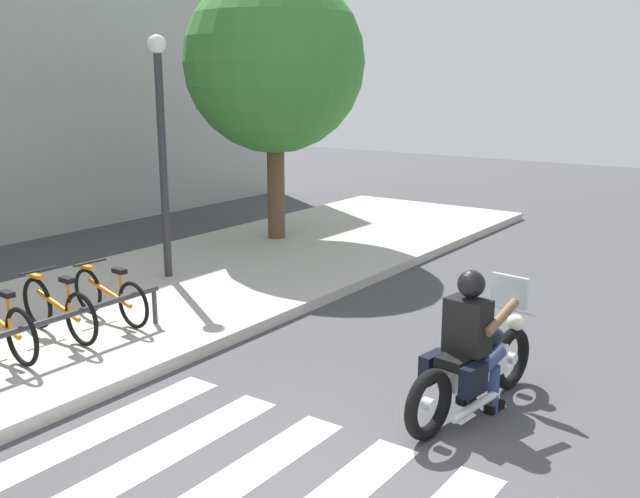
% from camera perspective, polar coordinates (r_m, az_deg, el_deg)
% --- Properties ---
extents(crosswalk_stripe_3, '(2.80, 0.40, 0.01)m').
position_cam_1_polar(crosswalk_stripe_3, '(6.05, -7.63, -18.29)').
color(crosswalk_stripe_3, white).
rests_on(crosswalk_stripe_3, ground).
extents(crosswalk_stripe_4, '(2.80, 0.40, 0.01)m').
position_cam_1_polar(crosswalk_stripe_4, '(6.56, -12.95, -15.86)').
color(crosswalk_stripe_4, white).
rests_on(crosswalk_stripe_4, ground).
extents(crosswalk_stripe_5, '(2.80, 0.40, 0.01)m').
position_cam_1_polar(crosswalk_stripe_5, '(7.12, -17.37, -13.69)').
color(crosswalk_stripe_5, white).
rests_on(crosswalk_stripe_5, ground).
extents(motorcycle, '(2.15, 0.73, 1.25)m').
position_cam_1_polar(motorcycle, '(7.17, 12.17, -9.09)').
color(motorcycle, black).
rests_on(motorcycle, ground).
extents(rider, '(0.68, 0.59, 1.45)m').
position_cam_1_polar(rider, '(6.98, 11.96, -6.47)').
color(rider, black).
rests_on(rider, ground).
extents(bicycle_4, '(0.48, 1.61, 0.78)m').
position_cam_1_polar(bicycle_4, '(9.12, -20.07, -4.46)').
color(bicycle_4, black).
rests_on(bicycle_4, sidewalk).
extents(bicycle_5, '(0.48, 1.58, 0.72)m').
position_cam_1_polar(bicycle_5, '(9.54, -16.38, -3.54)').
color(bicycle_5, black).
rests_on(bicycle_5, sidewalk).
extents(street_lamp, '(0.28, 0.28, 3.80)m').
position_cam_1_polar(street_lamp, '(11.17, -12.47, 8.80)').
color(street_lamp, '#2D2D33').
rests_on(street_lamp, ground).
extents(tree_near_rack, '(3.36, 3.36, 5.16)m').
position_cam_1_polar(tree_near_rack, '(13.75, -3.66, 14.55)').
color(tree_near_rack, brown).
rests_on(tree_near_rack, ground).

